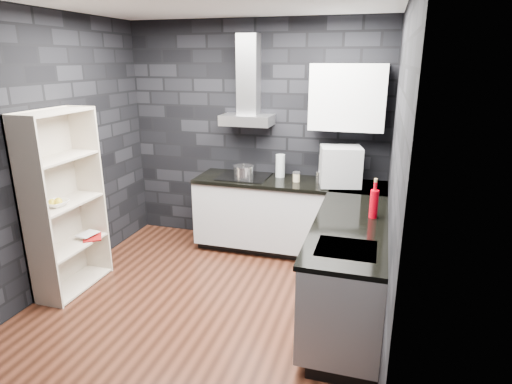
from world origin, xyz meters
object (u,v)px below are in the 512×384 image
at_px(pot, 244,173).
at_px(glass_vase, 280,166).
at_px(bookshelf, 65,204).
at_px(utensil_crock, 320,177).
at_px(fruit_bowl, 56,203).
at_px(appliance_garage, 340,166).
at_px(red_bottle, 374,204).
at_px(storage_jar, 296,177).

xyz_separation_m(pot, glass_vase, (0.38, 0.23, 0.06)).
xyz_separation_m(pot, bookshelf, (-1.40, -1.34, -0.08)).
distance_m(utensil_crock, fruit_bowl, 2.76).
height_order(glass_vase, appliance_garage, appliance_garage).
xyz_separation_m(glass_vase, fruit_bowl, (-1.78, -1.67, -0.10)).
xyz_separation_m(appliance_garage, bookshelf, (-2.50, -1.37, -0.22)).
xyz_separation_m(utensil_crock, red_bottle, (0.62, -1.02, 0.06)).
bearing_deg(pot, utensil_crock, 8.37).
bearing_deg(appliance_garage, pot, 168.77).
height_order(bookshelf, fruit_bowl, bookshelf).
height_order(pot, bookshelf, bookshelf).
xyz_separation_m(appliance_garage, red_bottle, (0.39, -0.92, -0.10)).
bearing_deg(pot, red_bottle, -30.76).
bearing_deg(glass_vase, fruit_bowl, -136.83).
relative_size(utensil_crock, appliance_garage, 0.29).
relative_size(glass_vase, utensil_crock, 2.16).
distance_m(storage_jar, red_bottle, 1.31).
xyz_separation_m(glass_vase, bookshelf, (-1.78, -1.56, -0.13)).
distance_m(appliance_garage, bookshelf, 2.86).
bearing_deg(fruit_bowl, storage_jar, 37.14).
xyz_separation_m(bookshelf, fruit_bowl, (0.00, -0.11, 0.04)).
relative_size(red_bottle, bookshelf, 0.14).
distance_m(glass_vase, storage_jar, 0.28).
bearing_deg(utensil_crock, bookshelf, -147.13).
distance_m(red_bottle, bookshelf, 2.93).
bearing_deg(utensil_crock, red_bottle, -58.64).
relative_size(appliance_garage, red_bottle, 1.70).
bearing_deg(storage_jar, fruit_bowl, -142.86).
distance_m(storage_jar, appliance_garage, 0.52).
height_order(glass_vase, utensil_crock, glass_vase).
bearing_deg(fruit_bowl, pot, 45.97).
bearing_deg(fruit_bowl, bookshelf, 90.00).
bearing_deg(utensil_crock, storage_jar, -168.47).
bearing_deg(red_bottle, bookshelf, -171.13).
bearing_deg(red_bottle, fruit_bowl, -169.06).
distance_m(glass_vase, appliance_garage, 0.75).
height_order(glass_vase, red_bottle, glass_vase).
height_order(appliance_garage, red_bottle, appliance_garage).
bearing_deg(red_bottle, appliance_garage, 112.91).
bearing_deg(storage_jar, appliance_garage, -4.93).
bearing_deg(appliance_garage, fruit_bowl, -162.32).
xyz_separation_m(glass_vase, appliance_garage, (0.72, -0.19, 0.09)).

